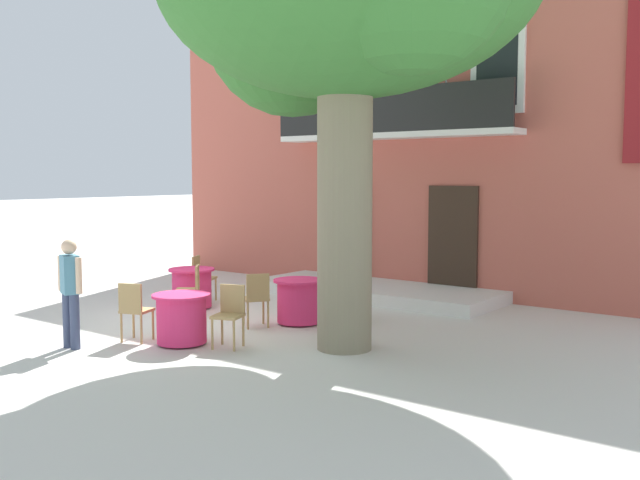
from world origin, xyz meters
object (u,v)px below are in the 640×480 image
at_px(cafe_chair_middle_1, 230,311).
at_px(pedestrian_near_entrance, 70,287).
at_px(cafe_chair_middle_0, 134,308).
at_px(cafe_chair_front_0, 257,296).
at_px(cafe_table_middle, 182,318).
at_px(cafe_table_front, 299,301).
at_px(cafe_table_near_tree, 192,288).
at_px(cafe_chair_front_1, 339,290).
at_px(cafe_chair_near_tree_0, 192,287).
at_px(cafe_chair_near_tree_1, 201,275).

xyz_separation_m(cafe_chair_middle_1, pedestrian_near_entrance, (-1.76, -1.48, 0.37)).
distance_m(cafe_chair_middle_0, cafe_chair_front_0, 2.04).
xyz_separation_m(cafe_table_middle, cafe_chair_front_0, (0.08, 1.57, 0.14)).
distance_m(cafe_table_middle, cafe_chair_middle_1, 0.77).
bearing_deg(pedestrian_near_entrance, cafe_table_front, 65.55).
relative_size(cafe_table_near_tree, cafe_chair_middle_1, 0.95).
relative_size(cafe_table_middle, pedestrian_near_entrance, 0.54).
bearing_deg(pedestrian_near_entrance, cafe_chair_middle_0, 62.91).
bearing_deg(cafe_chair_front_1, cafe_chair_near_tree_0, -150.92).
xyz_separation_m(cafe_chair_near_tree_0, pedestrian_near_entrance, (0.42, -2.73, 0.37)).
height_order(cafe_table_near_tree, cafe_chair_front_1, cafe_chair_front_1).
xyz_separation_m(cafe_table_middle, pedestrian_near_entrance, (-1.09, -1.14, 0.51)).
bearing_deg(cafe_chair_middle_0, cafe_chair_near_tree_1, 120.49).
xyz_separation_m(cafe_table_near_tree, cafe_table_front, (2.51, 0.13, 0.00)).
bearing_deg(cafe_table_near_tree, cafe_table_front, 2.92).
bearing_deg(cafe_chair_near_tree_1, cafe_chair_middle_1, -37.20).
bearing_deg(cafe_chair_middle_0, pedestrian_near_entrance, -117.09).
xyz_separation_m(cafe_chair_near_tree_0, cafe_table_front, (1.95, 0.64, -0.14)).
relative_size(cafe_chair_near_tree_0, pedestrian_near_entrance, 0.57).
distance_m(cafe_table_front, pedestrian_near_entrance, 3.74).
distance_m(cafe_chair_middle_1, cafe_chair_front_1, 2.55).
height_order(cafe_chair_middle_1, pedestrian_near_entrance, pedestrian_near_entrance).
bearing_deg(cafe_chair_middle_0, cafe_chair_front_0, 68.29).
distance_m(cafe_table_near_tree, cafe_chair_near_tree_1, 0.77).
height_order(cafe_chair_middle_0, pedestrian_near_entrance, pedestrian_near_entrance).
relative_size(cafe_chair_near_tree_1, cafe_chair_front_1, 1.00).
bearing_deg(cafe_table_near_tree, cafe_chair_front_1, 15.20).
bearing_deg(pedestrian_near_entrance, cafe_table_middle, 46.35).
bearing_deg(cafe_chair_near_tree_0, cafe_chair_middle_1, -29.82).
height_order(cafe_chair_near_tree_0, cafe_chair_middle_0, same).
bearing_deg(cafe_chair_middle_1, cafe_table_front, 97.02).
xyz_separation_m(cafe_chair_near_tree_0, cafe_chair_middle_0, (0.84, -1.92, 0.00)).
height_order(cafe_chair_near_tree_0, cafe_table_front, cafe_chair_near_tree_0).
distance_m(cafe_table_middle, cafe_table_front, 2.27).
height_order(cafe_table_near_tree, cafe_chair_near_tree_1, cafe_chair_near_tree_1).
relative_size(cafe_table_front, cafe_chair_front_0, 0.95).
bearing_deg(cafe_chair_middle_0, cafe_chair_front_1, 65.12).
height_order(cafe_chair_middle_1, cafe_chair_front_1, same).
bearing_deg(cafe_chair_middle_1, cafe_chair_middle_0, -153.70).
distance_m(cafe_table_near_tree, cafe_chair_front_0, 2.22).
bearing_deg(cafe_chair_near_tree_0, cafe_table_front, 18.11).
bearing_deg(cafe_chair_near_tree_0, cafe_table_near_tree, 137.33).
distance_m(cafe_chair_middle_1, cafe_chair_front_0, 1.37).
distance_m(cafe_chair_middle_1, cafe_table_front, 1.91).
relative_size(cafe_chair_middle_1, cafe_chair_front_0, 1.00).
distance_m(cafe_table_front, cafe_chair_front_1, 0.77).
bearing_deg(cafe_table_near_tree, cafe_chair_front_0, -13.96).
height_order(cafe_chair_near_tree_1, cafe_table_middle, cafe_chair_near_tree_1).
bearing_deg(pedestrian_near_entrance, cafe_chair_middle_1, 39.90).
xyz_separation_m(cafe_chair_middle_0, cafe_chair_front_0, (0.76, 1.90, 0.00)).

